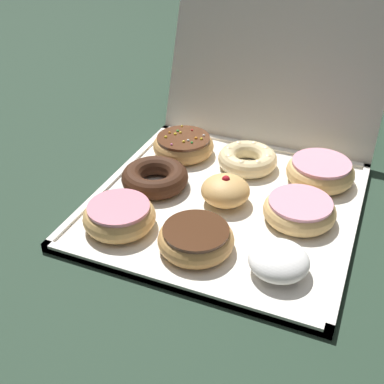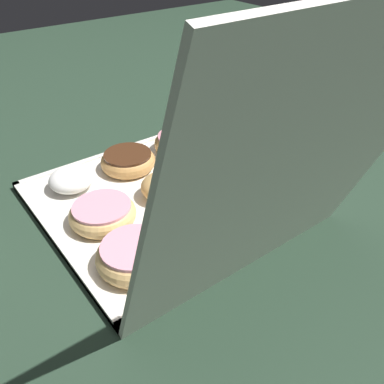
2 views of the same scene
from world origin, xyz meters
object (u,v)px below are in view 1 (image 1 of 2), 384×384
Objects in this scene: donut_box at (225,204)px; jelly_filled_donut_4 at (225,192)px; pink_frosted_donut_5 at (300,209)px; pink_frosted_donut_8 at (320,171)px; powdered_filled_donut_2 at (279,261)px; cruller_donut_7 at (247,159)px; sprinkle_donut_6 at (183,145)px; pink_frosted_donut_0 at (119,216)px; chocolate_frosted_donut_1 at (196,239)px; chocolate_cake_ring_donut_3 at (156,176)px.

jelly_filled_donut_4 reaches higher than donut_box.
pink_frosted_donut_8 is (0.01, 0.12, 0.00)m from pink_frosted_donut_5.
powdered_filled_donut_2 is 0.26m from pink_frosted_donut_8.
powdered_filled_donut_2 reaches higher than cruller_donut_7.
cruller_donut_7 is (-0.13, 0.26, -0.00)m from powdered_filled_donut_2.
sprinkle_donut_6 is at bearing -179.78° from pink_frosted_donut_8.
pink_frosted_donut_8 is (0.27, 0.25, 0.00)m from pink_frosted_donut_0.
pink_frosted_donut_0 is 1.00× the size of chocolate_frosted_donut_1.
pink_frosted_donut_0 is 0.18m from jelly_filled_donut_4.
sprinkle_donut_6 reaches higher than donut_box.
pink_frosted_donut_5 is at bearing -25.51° from sprinkle_donut_6.
sprinkle_donut_6 is (-0.13, 0.13, -0.00)m from jelly_filled_donut_4.
pink_frosted_donut_0 reaches higher than donut_box.
jelly_filled_donut_4 is at bearing -81.86° from donut_box.
powdered_filled_donut_2 is (0.26, -0.01, -0.00)m from pink_frosted_donut_0.
sprinkle_donut_6 is (-0.26, 0.12, 0.00)m from pink_frosted_donut_5.
donut_box is at bearing -178.40° from pink_frosted_donut_5.
jelly_filled_donut_4 is 0.70× the size of pink_frosted_donut_5.
cruller_donut_7 is at bearing 62.72° from pink_frosted_donut_0.
jelly_filled_donut_4 is (-0.12, 0.13, 0.00)m from powdered_filled_donut_2.
jelly_filled_donut_4 is at bearing 43.06° from pink_frosted_donut_0.
pink_frosted_donut_0 is 0.98× the size of pink_frosted_donut_5.
sprinkle_donut_6 is at bearing 154.49° from pink_frosted_donut_5.
pink_frosted_donut_0 is 0.96× the size of chocolate_cake_ring_donut_3.
powdered_filled_donut_2 is at bearing -90.15° from pink_frosted_donut_5.
chocolate_frosted_donut_1 and cruller_donut_7 have the same top height.
chocolate_cake_ring_donut_3 is 0.99× the size of sprinkle_donut_6.
pink_frosted_donut_5 is at bearing -44.17° from cruller_donut_7.
chocolate_frosted_donut_1 reaches higher than donut_box.
pink_frosted_donut_8 is (0.13, 0.13, -0.00)m from jelly_filled_donut_4.
donut_box is at bearing 90.22° from chocolate_frosted_donut_1.
jelly_filled_donut_4 is at bearing -44.63° from sprinkle_donut_6.
pink_frosted_donut_0 is at bearing -135.86° from donut_box.
chocolate_cake_ring_donut_3 is at bearing 134.39° from chocolate_frosted_donut_1.
cruller_donut_7 is (0.13, 0.12, 0.00)m from chocolate_cake_ring_donut_3.
chocolate_cake_ring_donut_3 is 0.12m from sprinkle_donut_6.
cruller_donut_7 reaches higher than donut_box.
jelly_filled_donut_4 reaches higher than powdered_filled_donut_2.
donut_box is at bearing -89.78° from cruller_donut_7.
chocolate_cake_ring_donut_3 is at bearing 179.77° from pink_frosted_donut_5.
powdered_filled_donut_2 is at bearing -64.06° from cruller_donut_7.
donut_box is 3.78× the size of pink_frosted_donut_0.
jelly_filled_donut_4 is 0.18m from sprinkle_donut_6.
pink_frosted_donut_5 is at bearing 89.85° from powdered_filled_donut_2.
pink_frosted_donut_0 is 0.26m from powdered_filled_donut_2.
chocolate_cake_ring_donut_3 is at bearing 90.32° from pink_frosted_donut_0.
pink_frosted_donut_5 is 0.18m from cruller_donut_7.
pink_frosted_donut_8 is at bearing 0.53° from cruller_donut_7.
jelly_filled_donut_4 reaches higher than cruller_donut_7.
chocolate_frosted_donut_1 is 0.13m from jelly_filled_donut_4.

